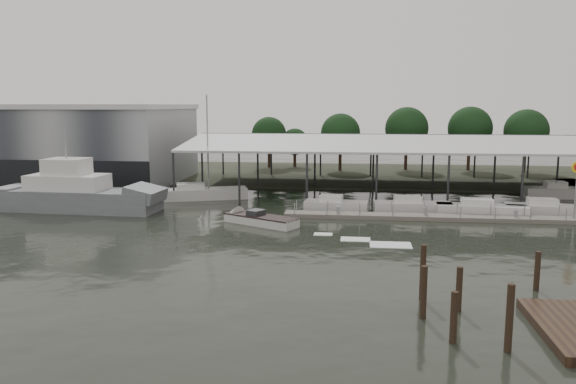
# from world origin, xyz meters

# --- Properties ---
(ground) EXTENTS (200.00, 200.00, 0.00)m
(ground) POSITION_xyz_m (0.00, 0.00, 0.00)
(ground) COLOR black
(ground) RESTS_ON ground
(land_strip_far) EXTENTS (140.00, 30.00, 0.30)m
(land_strip_far) POSITION_xyz_m (0.00, 42.00, 0.10)
(land_strip_far) COLOR #3C4131
(land_strip_far) RESTS_ON ground
(land_strip_west) EXTENTS (20.00, 40.00, 0.30)m
(land_strip_west) POSITION_xyz_m (-40.00, 30.00, 0.10)
(land_strip_west) COLOR #3C4131
(land_strip_west) RESTS_ON ground
(storage_warehouse) EXTENTS (24.50, 20.50, 10.50)m
(storage_warehouse) POSITION_xyz_m (-28.00, 29.94, 5.29)
(storage_warehouse) COLOR #95999E
(storage_warehouse) RESTS_ON ground
(covered_boat_shed) EXTENTS (58.24, 24.00, 6.96)m
(covered_boat_shed) POSITION_xyz_m (17.00, 28.00, 6.13)
(covered_boat_shed) COLOR silver
(covered_boat_shed) RESTS_ON ground
(trawler_dock) EXTENTS (3.00, 18.00, 0.50)m
(trawler_dock) POSITION_xyz_m (-30.00, 14.00, 0.25)
(trawler_dock) COLOR slate
(trawler_dock) RESTS_ON ground
(floating_dock) EXTENTS (28.00, 2.00, 1.40)m
(floating_dock) POSITION_xyz_m (15.00, 10.00, 0.20)
(floating_dock) COLOR slate
(floating_dock) RESTS_ON ground
(grey_trawler) EXTENTS (16.99, 5.21, 8.84)m
(grey_trawler) POSITION_xyz_m (-19.75, 10.38, 1.58)
(grey_trawler) COLOR slate
(grey_trawler) RESTS_ON ground
(white_sailboat) EXTENTS (9.75, 5.56, 11.73)m
(white_sailboat) POSITION_xyz_m (-9.32, 18.52, 0.64)
(white_sailboat) COLOR silver
(white_sailboat) RESTS_ON ground
(speedboat_underway) EXTENTS (17.02, 10.30, 2.00)m
(speedboat_underway) POSITION_xyz_m (-1.19, 6.25, 0.39)
(speedboat_underway) COLOR silver
(speedboat_underway) RESTS_ON ground
(moored_cruiser_0) EXTENTS (6.37, 2.79, 1.70)m
(moored_cruiser_0) POSITION_xyz_m (5.66, 12.86, 0.61)
(moored_cruiser_0) COLOR silver
(moored_cruiser_0) RESTS_ON ground
(moored_cruiser_1) EXTENTS (7.53, 2.48, 1.70)m
(moored_cruiser_1) POSITION_xyz_m (13.09, 13.11, 0.61)
(moored_cruiser_1) COLOR silver
(moored_cruiser_1) RESTS_ON ground
(moored_cruiser_2) EXTENTS (8.43, 2.82, 1.70)m
(moored_cruiser_2) POSITION_xyz_m (19.44, 12.27, 0.61)
(moored_cruiser_2) COLOR silver
(moored_cruiser_2) RESTS_ON ground
(moored_cruiser_3) EXTENTS (7.84, 3.03, 1.70)m
(moored_cruiser_3) POSITION_xyz_m (25.64, 13.10, 0.61)
(moored_cruiser_3) COLOR silver
(moored_cruiser_3) RESTS_ON ground
(mooring_pilings) EXTENTS (7.19, 8.86, 3.62)m
(mooring_pilings) POSITION_xyz_m (13.06, -14.41, 1.02)
(mooring_pilings) COLOR #332319
(mooring_pilings) RESTS_ON ground
(horizon_tree_line) EXTENTS (68.24, 9.94, 10.21)m
(horizon_tree_line) POSITION_xyz_m (24.38, 47.86, 6.15)
(horizon_tree_line) COLOR black
(horizon_tree_line) RESTS_ON ground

